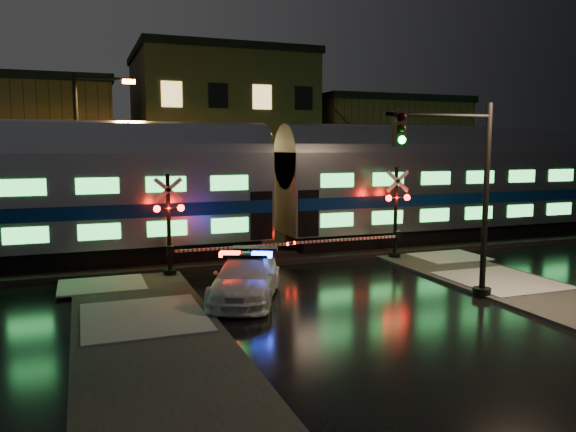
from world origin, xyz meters
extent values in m
plane|color=black|center=(0.00, 0.00, 0.00)|extent=(120.00, 120.00, 0.00)
cube|color=black|center=(0.00, 5.00, 0.12)|extent=(90.00, 4.20, 0.24)
cube|color=#2D2D2D|center=(-6.50, -6.00, 0.06)|extent=(4.00, 20.00, 0.12)
cube|color=#2D2D2D|center=(6.50, -6.00, 0.06)|extent=(4.00, 20.00, 0.12)
cube|color=brown|center=(2.00, 22.50, 5.75)|extent=(12.00, 11.00, 11.50)
cube|color=#522E20|center=(15.00, 22.00, 4.25)|extent=(12.00, 10.00, 8.50)
cube|color=black|center=(13.30, 5.00, 0.64)|extent=(24.00, 2.40, 0.80)
cube|color=#B7BAC1|center=(13.30, 5.00, 2.94)|extent=(25.00, 3.05, 3.80)
cube|color=navy|center=(13.30, 5.00, 2.54)|extent=(24.75, 3.09, 0.55)
cube|color=#3FF161|center=(13.30, 3.45, 1.79)|extent=(21.00, 0.05, 0.62)
cube|color=#3FF161|center=(13.30, 3.45, 3.59)|extent=(21.00, 0.05, 0.62)
cylinder|color=#B7BAC1|center=(13.30, 5.00, 4.64)|extent=(25.00, 3.05, 3.05)
imported|color=white|center=(-3.00, -1.68, 0.72)|extent=(3.91, 5.37, 1.45)
cube|color=black|center=(-3.00, -1.68, 1.49)|extent=(1.53, 0.98, 0.10)
cube|color=#FF0C05|center=(-3.49, -1.46, 1.53)|extent=(0.74, 0.58, 0.17)
cube|color=#1426FF|center=(-2.51, -1.91, 1.53)|extent=(0.74, 0.58, 0.17)
cylinder|color=black|center=(5.20, 2.40, 0.16)|extent=(0.52, 0.52, 0.31)
cylinder|color=black|center=(5.20, 2.40, 2.10)|extent=(0.17, 0.17, 4.20)
sphere|color=#FF0C05|center=(4.72, 2.22, 2.83)|extent=(0.27, 0.27, 0.27)
sphere|color=#FF0C05|center=(5.67, 2.22, 2.83)|extent=(0.27, 0.27, 0.27)
cube|color=white|center=(2.57, 2.15, 1.10)|extent=(5.24, 0.10, 0.10)
cube|color=black|center=(5.20, 2.15, 1.10)|extent=(0.25, 0.30, 0.45)
cylinder|color=black|center=(-4.92, 2.40, 0.15)|extent=(0.51, 0.51, 0.30)
cylinder|color=black|center=(-4.92, 2.40, 2.03)|extent=(0.16, 0.16, 4.06)
sphere|color=#FF0C05|center=(-5.38, 2.22, 2.74)|extent=(0.26, 0.26, 0.26)
sphere|color=#FF0C05|center=(-4.46, 2.22, 2.74)|extent=(0.26, 0.26, 0.26)
cube|color=white|center=(-2.38, 2.15, 1.07)|extent=(5.07, 0.10, 0.10)
cube|color=black|center=(-4.92, 2.15, 1.07)|extent=(0.25, 0.30, 0.45)
cylinder|color=black|center=(4.58, -4.27, 0.16)|extent=(0.61, 0.61, 0.33)
cylinder|color=black|center=(4.58, -4.27, 3.26)|extent=(0.20, 0.20, 6.52)
cylinder|color=black|center=(2.63, -4.27, 6.08)|extent=(3.91, 0.13, 0.13)
cube|color=black|center=(1.11, -4.42, 5.65)|extent=(0.35, 0.30, 1.09)
sphere|color=#0CFF3F|center=(1.11, -4.58, 5.30)|extent=(0.24, 0.24, 0.24)
cylinder|color=black|center=(-8.13, 9.00, 4.26)|extent=(0.21, 0.21, 8.52)
cylinder|color=black|center=(-6.85, 9.00, 8.30)|extent=(2.56, 0.13, 0.13)
cube|color=orange|center=(-5.68, 9.00, 8.20)|extent=(0.59, 0.30, 0.19)
camera|label=1|loc=(-8.09, -19.42, 5.09)|focal=35.00mm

